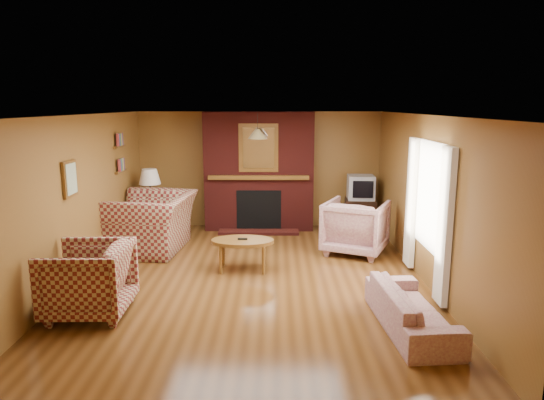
{
  "coord_description": "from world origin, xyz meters",
  "views": [
    {
      "loc": [
        0.33,
        -6.8,
        2.55
      ],
      "look_at": [
        0.28,
        0.6,
        1.08
      ],
      "focal_mm": 32.0,
      "sensor_mm": 36.0,
      "label": 1
    }
  ],
  "objects_px": {
    "coffee_table": "(243,243)",
    "fireplace": "(259,172)",
    "plaid_loveseat": "(152,222)",
    "tv_stand": "(360,215)",
    "side_table": "(152,220)",
    "table_lamp": "(150,185)",
    "floral_sofa": "(411,309)",
    "plaid_armchair": "(88,280)",
    "floral_armchair": "(356,227)",
    "crt_tv": "(361,187)"
  },
  "relations": [
    {
      "from": "coffee_table",
      "to": "fireplace",
      "type": "bearing_deg",
      "value": 86.15
    },
    {
      "from": "plaid_loveseat",
      "to": "tv_stand",
      "type": "xyz_separation_m",
      "value": [
        3.9,
        1.32,
        -0.16
      ]
    },
    {
      "from": "side_table",
      "to": "table_lamp",
      "type": "height_order",
      "value": "table_lamp"
    },
    {
      "from": "floral_sofa",
      "to": "side_table",
      "type": "relative_size",
      "value": 2.65
    },
    {
      "from": "side_table",
      "to": "plaid_armchair",
      "type": "bearing_deg",
      "value": -87.66
    },
    {
      "from": "plaid_armchair",
      "to": "floral_armchair",
      "type": "xyz_separation_m",
      "value": [
        3.68,
        2.55,
        0.02
      ]
    },
    {
      "from": "floral_armchair",
      "to": "tv_stand",
      "type": "xyz_separation_m",
      "value": [
        0.32,
        1.47,
        -0.13
      ]
    },
    {
      "from": "tv_stand",
      "to": "crt_tv",
      "type": "distance_m",
      "value": 0.57
    },
    {
      "from": "fireplace",
      "to": "plaid_loveseat",
      "type": "xyz_separation_m",
      "value": [
        -1.85,
        -1.51,
        -0.68
      ]
    },
    {
      "from": "fireplace",
      "to": "crt_tv",
      "type": "xyz_separation_m",
      "value": [
        2.05,
        -0.19,
        -0.27
      ]
    },
    {
      "from": "side_table",
      "to": "plaid_loveseat",
      "type": "bearing_deg",
      "value": -75.56
    },
    {
      "from": "plaid_armchair",
      "to": "table_lamp",
      "type": "relative_size",
      "value": 1.41
    },
    {
      "from": "fireplace",
      "to": "floral_armchair",
      "type": "distance_m",
      "value": 2.5
    },
    {
      "from": "table_lamp",
      "to": "tv_stand",
      "type": "height_order",
      "value": "table_lamp"
    },
    {
      "from": "floral_armchair",
      "to": "side_table",
      "type": "bearing_deg",
      "value": 8.18
    },
    {
      "from": "plaid_loveseat",
      "to": "fireplace",
      "type": "bearing_deg",
      "value": 134.35
    },
    {
      "from": "fireplace",
      "to": "floral_armchair",
      "type": "relative_size",
      "value": 2.35
    },
    {
      "from": "fireplace",
      "to": "side_table",
      "type": "distance_m",
      "value": 2.33
    },
    {
      "from": "floral_armchair",
      "to": "crt_tv",
      "type": "xyz_separation_m",
      "value": [
        0.32,
        1.46,
        0.44
      ]
    },
    {
      "from": "plaid_armchair",
      "to": "crt_tv",
      "type": "height_order",
      "value": "crt_tv"
    },
    {
      "from": "plaid_loveseat",
      "to": "coffee_table",
      "type": "bearing_deg",
      "value": 62.87
    },
    {
      "from": "fireplace",
      "to": "table_lamp",
      "type": "height_order",
      "value": "fireplace"
    },
    {
      "from": "fireplace",
      "to": "coffee_table",
      "type": "relative_size",
      "value": 2.47
    },
    {
      "from": "plaid_armchair",
      "to": "coffee_table",
      "type": "xyz_separation_m",
      "value": [
        1.78,
        1.63,
        -0.01
      ]
    },
    {
      "from": "coffee_table",
      "to": "tv_stand",
      "type": "height_order",
      "value": "tv_stand"
    },
    {
      "from": "crt_tv",
      "to": "floral_armchair",
      "type": "bearing_deg",
      "value": -102.5
    },
    {
      "from": "floral_armchair",
      "to": "side_table",
      "type": "height_order",
      "value": "floral_armchair"
    },
    {
      "from": "floral_armchair",
      "to": "crt_tv",
      "type": "bearing_deg",
      "value": -78.02
    },
    {
      "from": "plaid_loveseat",
      "to": "floral_armchair",
      "type": "relative_size",
      "value": 1.5
    },
    {
      "from": "plaid_loveseat",
      "to": "floral_sofa",
      "type": "xyz_separation_m",
      "value": [
        3.75,
        -3.06,
        -0.26
      ]
    },
    {
      "from": "floral_sofa",
      "to": "crt_tv",
      "type": "height_order",
      "value": "crt_tv"
    },
    {
      "from": "plaid_armchair",
      "to": "tv_stand",
      "type": "bearing_deg",
      "value": 133.79
    },
    {
      "from": "plaid_armchair",
      "to": "side_table",
      "type": "height_order",
      "value": "plaid_armchair"
    },
    {
      "from": "fireplace",
      "to": "coffee_table",
      "type": "bearing_deg",
      "value": -93.85
    },
    {
      "from": "tv_stand",
      "to": "crt_tv",
      "type": "height_order",
      "value": "crt_tv"
    },
    {
      "from": "fireplace",
      "to": "floral_armchair",
      "type": "bearing_deg",
      "value": -43.78
    },
    {
      "from": "coffee_table",
      "to": "plaid_loveseat",
      "type": "bearing_deg",
      "value": 147.66
    },
    {
      "from": "plaid_armchair",
      "to": "fireplace",
      "type": "bearing_deg",
      "value": 153.77
    },
    {
      "from": "plaid_armchair",
      "to": "floral_armchair",
      "type": "relative_size",
      "value": 0.96
    },
    {
      "from": "fireplace",
      "to": "side_table",
      "type": "bearing_deg",
      "value": -165.71
    },
    {
      "from": "plaid_armchair",
      "to": "tv_stand",
      "type": "distance_m",
      "value": 5.67
    },
    {
      "from": "floral_armchair",
      "to": "table_lamp",
      "type": "height_order",
      "value": "table_lamp"
    },
    {
      "from": "plaid_loveseat",
      "to": "tv_stand",
      "type": "bearing_deg",
      "value": 113.92
    },
    {
      "from": "table_lamp",
      "to": "floral_sofa",
      "type": "bearing_deg",
      "value": -45.19
    },
    {
      "from": "coffee_table",
      "to": "side_table",
      "type": "height_order",
      "value": "side_table"
    },
    {
      "from": "floral_armchair",
      "to": "side_table",
      "type": "xyz_separation_m",
      "value": [
        -3.83,
        1.12,
        -0.15
      ]
    },
    {
      "from": "fireplace",
      "to": "table_lamp",
      "type": "relative_size",
      "value": 3.45
    },
    {
      "from": "fireplace",
      "to": "table_lamp",
      "type": "bearing_deg",
      "value": -165.71
    },
    {
      "from": "coffee_table",
      "to": "crt_tv",
      "type": "bearing_deg",
      "value": 46.92
    },
    {
      "from": "table_lamp",
      "to": "crt_tv",
      "type": "height_order",
      "value": "table_lamp"
    }
  ]
}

